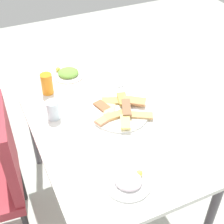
% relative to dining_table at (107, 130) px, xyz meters
% --- Properties ---
extents(ground_plane, '(6.00, 6.00, 0.00)m').
position_rel_dining_table_xyz_m(ground_plane, '(0.00, 0.00, -0.66)').
color(ground_plane, '#B1B6AB').
extents(dining_table, '(1.22, 0.76, 0.75)m').
position_rel_dining_table_xyz_m(dining_table, '(0.00, 0.00, 0.00)').
color(dining_table, white).
rests_on(dining_table, ground_plane).
extents(pide_platter, '(0.31, 0.32, 0.04)m').
position_rel_dining_table_xyz_m(pide_platter, '(0.00, -0.08, 0.10)').
color(pide_platter, white).
rests_on(pide_platter, dining_table).
extents(salad_plate_greens, '(0.19, 0.19, 0.04)m').
position_rel_dining_table_xyz_m(salad_plate_greens, '(0.46, 0.05, 0.10)').
color(salad_plate_greens, white).
rests_on(salad_plate_greens, dining_table).
extents(salad_plate_rice, '(0.20, 0.20, 0.04)m').
position_rel_dining_table_xyz_m(salad_plate_rice, '(-0.42, 0.09, 0.10)').
color(salad_plate_rice, white).
rests_on(salad_plate_rice, dining_table).
extents(soda_can, '(0.09, 0.09, 0.12)m').
position_rel_dining_table_xyz_m(soda_can, '(0.34, 0.21, 0.15)').
color(soda_can, orange).
rests_on(soda_can, dining_table).
extents(drinking_glass, '(0.07, 0.07, 0.10)m').
position_rel_dining_table_xyz_m(drinking_glass, '(0.12, 0.25, 0.14)').
color(drinking_glass, silver).
rests_on(drinking_glass, dining_table).
extents(paper_napkin, '(0.15, 0.15, 0.00)m').
position_rel_dining_table_xyz_m(paper_napkin, '(0.31, -0.21, 0.09)').
color(paper_napkin, white).
rests_on(paper_napkin, dining_table).
extents(fork, '(0.19, 0.08, 0.00)m').
position_rel_dining_table_xyz_m(fork, '(0.31, -0.23, 0.09)').
color(fork, silver).
rests_on(fork, paper_napkin).
extents(spoon, '(0.19, 0.06, 0.00)m').
position_rel_dining_table_xyz_m(spoon, '(0.31, -0.20, 0.09)').
color(spoon, silver).
rests_on(spoon, paper_napkin).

